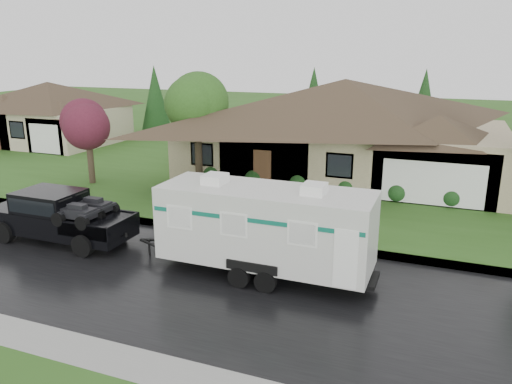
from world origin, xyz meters
TOP-DOWN VIEW (x-y plane):
  - ground at (0.00, 0.00)m, footprint 140.00×140.00m
  - road at (0.00, -2.00)m, footprint 140.00×8.00m
  - curb at (0.00, 2.25)m, footprint 140.00×0.50m
  - lawn at (0.00, 15.00)m, footprint 140.00×26.00m
  - house_main at (2.29, 13.84)m, footprint 19.44×10.80m
  - house_far at (-21.78, 15.85)m, footprint 10.80×8.64m
  - tree_left_green at (-5.01, 8.93)m, footprint 3.68×3.68m
  - tree_red at (-10.58, 6.65)m, footprint 2.76×2.76m
  - shrub_row at (2.00, 9.30)m, footprint 13.60×1.00m
  - pickup_truck at (-6.27, -0.73)m, footprint 6.05×2.30m
  - travel_trailer at (2.54, -0.73)m, footprint 7.46×2.62m

SIDE VIEW (x-z plane):
  - ground at x=0.00m, z-range 0.00..0.00m
  - road at x=0.00m, z-range 0.00..0.01m
  - curb at x=0.00m, z-range 0.00..0.15m
  - lawn at x=0.00m, z-range 0.00..0.15m
  - shrub_row at x=2.00m, z-range 0.15..1.15m
  - pickup_truck at x=-6.27m, z-range 0.07..2.09m
  - travel_trailer at x=2.54m, z-range 0.10..3.45m
  - house_far at x=-21.78m, z-range 0.07..5.87m
  - tree_red at x=-10.58m, z-range 1.03..5.59m
  - house_main at x=2.29m, z-range 0.14..7.04m
  - tree_left_green at x=-5.01m, z-range 1.33..7.42m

